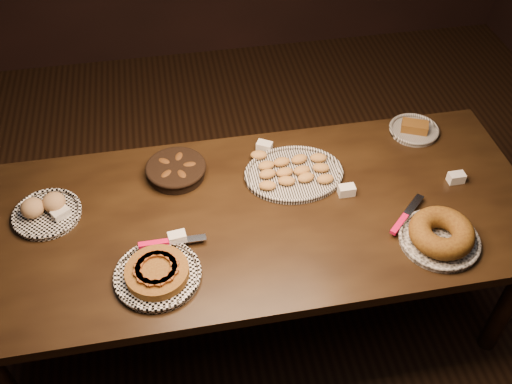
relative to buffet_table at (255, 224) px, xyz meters
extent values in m
plane|color=black|center=(0.00, 0.00, -0.68)|extent=(5.00, 5.00, 0.00)
cube|color=black|center=(0.00, 0.00, 0.05)|extent=(2.40, 1.00, 0.05)
cylinder|color=black|center=(1.08, -0.38, -0.33)|extent=(0.08, 0.08, 0.70)
cylinder|color=black|center=(-1.08, 0.38, -0.33)|extent=(0.08, 0.08, 0.70)
cylinder|color=black|center=(1.08, 0.38, -0.33)|extent=(0.08, 0.08, 0.70)
torus|color=white|center=(-0.42, -0.26, 0.09)|extent=(0.33, 0.33, 0.02)
cylinder|color=#532E10|center=(-0.42, -0.26, 0.10)|extent=(0.31, 0.31, 0.04)
cube|color=#622A10|center=(-0.36, -0.28, 0.13)|extent=(0.05, 0.08, 0.01)
cube|color=#622A10|center=(-0.35, -0.25, 0.13)|extent=(0.04, 0.08, 0.01)
cube|color=#622A10|center=(-0.37, -0.22, 0.13)|extent=(0.07, 0.08, 0.01)
cube|color=#622A10|center=(-0.39, -0.20, 0.13)|extent=(0.08, 0.05, 0.01)
cube|color=#622A10|center=(-0.43, -0.19, 0.13)|extent=(0.08, 0.04, 0.01)
cube|color=#622A10|center=(-0.46, -0.21, 0.13)|extent=(0.08, 0.07, 0.01)
cube|color=#622A10|center=(-0.48, -0.23, 0.13)|extent=(0.05, 0.08, 0.01)
cube|color=#622A10|center=(-0.48, -0.27, 0.13)|extent=(0.04, 0.08, 0.01)
cube|color=#622A10|center=(-0.47, -0.30, 0.13)|extent=(0.07, 0.08, 0.01)
cube|color=#622A10|center=(-0.44, -0.32, 0.13)|extent=(0.08, 0.05, 0.01)
cube|color=#622A10|center=(-0.41, -0.32, 0.13)|extent=(0.08, 0.04, 0.01)
cube|color=#622A10|center=(-0.38, -0.31, 0.13)|extent=(0.08, 0.07, 0.01)
cube|color=#E90B48|center=(-0.42, -0.12, 0.10)|extent=(0.12, 0.02, 0.02)
cube|color=silver|center=(-0.29, -0.12, 0.10)|extent=(0.15, 0.03, 0.00)
torus|color=black|center=(0.21, 0.19, 0.09)|extent=(0.36, 0.36, 0.02)
ellipsoid|color=#A06F2E|center=(0.08, 0.12, 0.10)|extent=(0.08, 0.06, 0.04)
ellipsoid|color=#A06F2E|center=(0.17, 0.13, 0.10)|extent=(0.08, 0.06, 0.04)
ellipsoid|color=#A06F2E|center=(0.25, 0.14, 0.10)|extent=(0.08, 0.06, 0.04)
ellipsoid|color=#A06F2E|center=(0.33, 0.11, 0.10)|extent=(0.08, 0.05, 0.04)
ellipsoid|color=#A06F2E|center=(0.09, 0.19, 0.10)|extent=(0.08, 0.06, 0.04)
ellipsoid|color=#A06F2E|center=(0.17, 0.19, 0.10)|extent=(0.08, 0.06, 0.04)
ellipsoid|color=#A06F2E|center=(0.25, 0.18, 0.10)|extent=(0.08, 0.06, 0.04)
ellipsoid|color=#A06F2E|center=(0.33, 0.19, 0.10)|extent=(0.09, 0.07, 0.04)
ellipsoid|color=#A06F2E|center=(0.10, 0.24, 0.10)|extent=(0.08, 0.06, 0.04)
ellipsoid|color=#A06F2E|center=(0.17, 0.25, 0.10)|extent=(0.08, 0.06, 0.04)
ellipsoid|color=#A06F2E|center=(0.25, 0.26, 0.10)|extent=(0.09, 0.06, 0.04)
ellipsoid|color=#A06F2E|center=(0.34, 0.25, 0.10)|extent=(0.08, 0.06, 0.04)
ellipsoid|color=#A06F2E|center=(0.08, 0.32, 0.10)|extent=(0.08, 0.06, 0.04)
torus|color=black|center=(0.69, -0.29, 0.09)|extent=(0.32, 0.32, 0.02)
torus|color=brown|center=(0.69, -0.29, 0.13)|extent=(0.33, 0.33, 0.09)
cube|color=#E90B48|center=(0.56, -0.19, 0.10)|extent=(0.10, 0.10, 0.02)
cube|color=silver|center=(0.65, -0.10, 0.10)|extent=(0.13, 0.13, 0.00)
cylinder|color=black|center=(-0.30, 0.28, 0.10)|extent=(0.27, 0.27, 0.06)
torus|color=black|center=(-0.30, 0.28, 0.12)|extent=(0.27, 0.27, 0.02)
ellipsoid|color=#35190A|center=(-0.24, 0.28, 0.12)|extent=(0.08, 0.05, 0.04)
ellipsoid|color=#35190A|center=(-0.28, 0.34, 0.12)|extent=(0.07, 0.09, 0.04)
ellipsoid|color=#35190A|center=(-0.35, 0.32, 0.12)|extent=(0.09, 0.08, 0.04)
ellipsoid|color=#35190A|center=(-0.34, 0.24, 0.12)|extent=(0.09, 0.09, 0.04)
ellipsoid|color=#35190A|center=(-0.28, 0.22, 0.12)|extent=(0.07, 0.09, 0.04)
torus|color=white|center=(-0.85, 0.14, 0.09)|extent=(0.28, 0.28, 0.02)
ellipsoid|color=olive|center=(-0.90, 0.14, 0.12)|extent=(0.10, 0.10, 0.08)
ellipsoid|color=olive|center=(-0.81, 0.16, 0.12)|extent=(0.10, 0.10, 0.08)
torus|color=black|center=(0.85, 0.38, 0.09)|extent=(0.24, 0.24, 0.02)
cube|color=#532E10|center=(0.85, 0.38, 0.11)|extent=(0.14, 0.11, 0.04)
cube|color=white|center=(-0.33, -0.10, 0.10)|extent=(0.07, 0.05, 0.04)
cube|color=white|center=(0.12, 0.38, 0.10)|extent=(0.08, 0.07, 0.04)
cube|color=white|center=(0.41, 0.04, 0.10)|extent=(0.07, 0.05, 0.04)
cube|color=white|center=(-0.79, 0.11, 0.10)|extent=(0.08, 0.08, 0.04)
cube|color=white|center=(0.90, 0.02, 0.10)|extent=(0.07, 0.05, 0.04)
camera|label=1|loc=(-0.28, -1.58, 1.83)|focal=40.00mm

